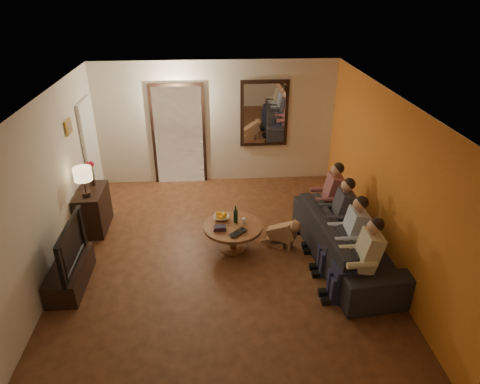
{
  "coord_description": "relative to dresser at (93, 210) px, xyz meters",
  "views": [
    {
      "loc": [
        -0.13,
        -5.65,
        4.12
      ],
      "look_at": [
        0.3,
        0.3,
        1.05
      ],
      "focal_mm": 32.0,
      "sensor_mm": 36.0,
      "label": 1
    }
  ],
  "objects": [
    {
      "name": "laptop",
      "position": [
        2.53,
        -1.11,
        0.08
      ],
      "size": [
        0.38,
        0.38,
        0.03
      ],
      "primitive_type": "imported",
      "rotation": [
        0.0,
        0.0,
        0.75
      ],
      "color": "black",
      "rests_on": "coffee_table"
    },
    {
      "name": "oranges",
      "position": [
        2.25,
        -0.61,
        0.17
      ],
      "size": [
        0.2,
        0.2,
        0.08
      ],
      "primitive_type": null,
      "color": "#FF9F15",
      "rests_on": "bowl"
    },
    {
      "name": "bowl",
      "position": [
        2.25,
        -0.61,
        0.1
      ],
      "size": [
        0.26,
        0.26,
        0.06
      ],
      "primitive_type": "imported",
      "color": "white",
      "rests_on": "coffee_table"
    },
    {
      "name": "person_d",
      "position": [
        4.11,
        -0.37,
        0.22
      ],
      "size": [
        0.6,
        0.4,
        1.2
      ],
      "primitive_type": null,
      "color": "tan",
      "rests_on": "sofa"
    },
    {
      "name": "table_lamp",
      "position": [
        0.0,
        -0.22,
        0.65
      ],
      "size": [
        0.3,
        0.3,
        0.54
      ],
      "primitive_type": null,
      "color": "beige",
      "rests_on": "dresser"
    },
    {
      "name": "dog",
      "position": [
        3.24,
        -0.82,
        -0.1
      ],
      "size": [
        0.61,
        0.45,
        0.56
      ],
      "primitive_type": null,
      "rotation": [
        0.0,
        0.0,
        -0.42
      ],
      "color": "#9B6947",
      "rests_on": "floor"
    },
    {
      "name": "right_wall",
      "position": [
        4.75,
        -1.11,
        0.92
      ],
      "size": [
        0.02,
        6.0,
        2.6
      ],
      "primitive_type": "cube",
      "color": "beige",
      "rests_on": "floor"
    },
    {
      "name": "wine_glass",
      "position": [
        2.61,
        -0.78,
        0.12
      ],
      "size": [
        0.06,
        0.06,
        0.1
      ],
      "primitive_type": "cylinder",
      "color": "silver",
      "rests_on": "coffee_table"
    },
    {
      "name": "front_wall",
      "position": [
        2.25,
        -4.11,
        0.92
      ],
      "size": [
        5.0,
        0.02,
        2.6
      ],
      "primitive_type": "cube",
      "color": "beige",
      "rests_on": "floor"
    },
    {
      "name": "ceiling",
      "position": [
        2.25,
        -1.11,
        2.22
      ],
      "size": [
        5.0,
        6.0,
        0.01
      ],
      "primitive_type": "cube",
      "color": "white",
      "rests_on": "back_wall"
    },
    {
      "name": "book_stack",
      "position": [
        2.21,
        -0.93,
        0.11
      ],
      "size": [
        0.2,
        0.15,
        0.07
      ],
      "primitive_type": null,
      "color": "black",
      "rests_on": "coffee_table"
    },
    {
      "name": "kitchen_doorway",
      "position": [
        1.45,
        1.87,
        0.67
      ],
      "size": [
        1.0,
        0.06,
        2.1
      ],
      "primitive_type": "cube",
      "color": "#FFE0A5",
      "rests_on": "floor"
    },
    {
      "name": "left_wall",
      "position": [
        -0.25,
        -1.11,
        0.92
      ],
      "size": [
        0.02,
        6.0,
        2.6
      ],
      "primitive_type": "cube",
      "color": "beige",
      "rests_on": "floor"
    },
    {
      "name": "flower_vase",
      "position": [
        0.0,
        0.22,
        0.6
      ],
      "size": [
        0.14,
        0.14,
        0.44
      ],
      "primitive_type": null,
      "color": "red",
      "rests_on": "dresser"
    },
    {
      "name": "person_c",
      "position": [
        4.11,
        -0.97,
        0.22
      ],
      "size": [
        0.6,
        0.4,
        1.2
      ],
      "primitive_type": null,
      "color": "tan",
      "rests_on": "sofa"
    },
    {
      "name": "sofa",
      "position": [
        4.21,
        -1.27,
        -0.0
      ],
      "size": [
        2.69,
        1.27,
        0.76
      ],
      "primitive_type": "imported",
      "rotation": [
        0.0,
        0.0,
        1.67
      ],
      "color": "black",
      "rests_on": "floor"
    },
    {
      "name": "tv",
      "position": [
        0.0,
        -1.58,
        0.32
      ],
      "size": [
        1.14,
        0.15,
        0.66
      ],
      "primitive_type": "imported",
      "rotation": [
        0.0,
        0.0,
        1.57
      ],
      "color": "black",
      "rests_on": "tv_stand"
    },
    {
      "name": "person_b",
      "position": [
        4.11,
        -1.57,
        0.22
      ],
      "size": [
        0.6,
        0.4,
        1.2
      ],
      "primitive_type": null,
      "color": "tan",
      "rests_on": "sofa"
    },
    {
      "name": "back_wall",
      "position": [
        2.25,
        1.89,
        0.92
      ],
      "size": [
        5.0,
        0.02,
        2.6
      ],
      "primitive_type": "cube",
      "color": "beige",
      "rests_on": "floor"
    },
    {
      "name": "door_trim",
      "position": [
        1.45,
        1.86,
        0.67
      ],
      "size": [
        1.12,
        0.04,
        2.22
      ],
      "primitive_type": "cube",
      "color": "black",
      "rests_on": "floor"
    },
    {
      "name": "wine_bottle",
      "position": [
        2.48,
        -0.73,
        0.23
      ],
      "size": [
        0.07,
        0.07,
        0.31
      ],
      "primitive_type": null,
      "color": "black",
      "rests_on": "coffee_table"
    },
    {
      "name": "tv_stand",
      "position": [
        0.0,
        -1.58,
        -0.2
      ],
      "size": [
        0.45,
        1.1,
        0.37
      ],
      "primitive_type": "cube",
      "color": "black",
      "rests_on": "floor"
    },
    {
      "name": "art_canvas",
      "position": [
        -0.21,
        0.19,
        1.47
      ],
      "size": [
        0.01,
        0.22,
        0.18
      ],
      "primitive_type": "cube",
      "color": "brown",
      "rests_on": "left_wall"
    },
    {
      "name": "coffee_table",
      "position": [
        2.43,
        -0.83,
        -0.15
      ],
      "size": [
        1.21,
        1.21,
        0.45
      ],
      "primitive_type": "cylinder",
      "rotation": [
        0.0,
        0.0,
        0.31
      ],
      "color": "brown",
      "rests_on": "floor"
    },
    {
      "name": "floor",
      "position": [
        2.25,
        -1.11,
        -0.38
      ],
      "size": [
        5.0,
        6.0,
        0.01
      ],
      "primitive_type": "cube",
      "color": "#462412",
      "rests_on": "ground"
    },
    {
      "name": "orange_accent",
      "position": [
        4.74,
        -1.11,
        0.92
      ],
      "size": [
        0.01,
        6.0,
        2.6
      ],
      "primitive_type": "cube",
      "color": "orange",
      "rests_on": "right_wall"
    },
    {
      "name": "person_a",
      "position": [
        4.11,
        -2.17,
        0.22
      ],
      "size": [
        0.6,
        0.4,
        1.2
      ],
      "primitive_type": null,
      "color": "tan",
      "rests_on": "sofa"
    },
    {
      "name": "dresser",
      "position": [
        0.0,
        0.0,
        0.0
      ],
      "size": [
        0.45,
        0.85,
        0.76
      ],
      "primitive_type": "cube",
      "color": "black",
      "rests_on": "floor"
    },
    {
      "name": "framed_art",
      "position": [
        -0.22,
        0.19,
        1.47
      ],
      "size": [
        0.03,
        0.28,
        0.24
      ],
      "primitive_type": "cube",
      "color": "#B28C33",
      "rests_on": "left_wall"
    },
    {
      "name": "mirror_glass",
      "position": [
        3.25,
        1.82,
        1.12
      ],
      "size": [
        0.86,
        0.02,
        1.26
      ],
      "primitive_type": "cube",
      "color": "white",
      "rests_on": "back_wall"
    },
    {
      "name": "mirror_frame",
      "position": [
        3.25,
        1.85,
        1.12
      ],
      "size": [
        1.0,
        0.05,
        1.4
      ],
      "primitive_type": "cube",
      "color": "black",
      "rests_on": "back_wall"
    },
    {
      "name": "white_door",
      "position": [
        -0.21,
        1.19,
        0.64
      ],
      "size": [
        0.06,
        0.85,
        2.04
      ],
      "primitive_type": "cube",
      "color": "white",
      "rests_on": "floor"
    },
    {
      "name": "fridge_glimpse",
      "position": [
        1.7,
        1.88,
        0.52
      ],
      "size": [
        0.45,
        0.03,
        1.7
      ],
      "primitive_type": "cube",
      "color": "silver",
      "rests_on": "floor"
    }
  ]
}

